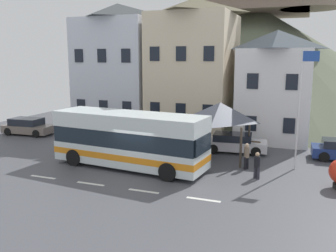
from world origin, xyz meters
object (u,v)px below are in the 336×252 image
at_px(public_bench, 249,147).
at_px(pedestrian_01, 257,165).
at_px(townhouse_00, 119,68).
at_px(bus_shelter, 220,112).
at_px(hilltop_castle, 256,54).
at_px(flagpole, 301,101).
at_px(parked_car_00, 235,143).
at_px(pedestrian_00, 247,155).
at_px(townhouse_02, 275,86).
at_px(parked_car_02, 28,126).
at_px(parked_car_01, 98,132).
at_px(transit_bus, 129,140).
at_px(townhouse_01, 194,67).

bearing_deg(public_bench, pedestrian_01, -77.12).
relative_size(townhouse_00, bus_shelter, 3.05).
relative_size(hilltop_castle, flagpole, 6.07).
xyz_separation_m(parked_car_00, pedestrian_00, (1.37, -3.76, 0.20)).
bearing_deg(bus_shelter, flagpole, -10.21).
height_order(townhouse_00, townhouse_02, townhouse_00).
bearing_deg(flagpole, hilltop_castle, 103.09).
bearing_deg(parked_car_00, parked_car_02, 175.42).
bearing_deg(parked_car_01, parked_car_02, -170.03).
bearing_deg(townhouse_02, parked_car_00, -111.48).
bearing_deg(flagpole, transit_bus, -161.81).
relative_size(bus_shelter, pedestrian_00, 2.33).
distance_m(parked_car_01, public_bench, 11.71).
distance_m(townhouse_02, bus_shelter, 7.79).
relative_size(parked_car_02, public_bench, 2.94).
bearing_deg(pedestrian_00, parked_car_00, 110.05).
xyz_separation_m(transit_bus, bus_shelter, (4.49, 3.89, 1.35)).
height_order(townhouse_00, hilltop_castle, hilltop_castle).
height_order(townhouse_02, flagpole, townhouse_02).
bearing_deg(bus_shelter, public_bench, 44.66).
height_order(bus_shelter, public_bench, bus_shelter).
bearing_deg(flagpole, parked_car_02, 173.73).
xyz_separation_m(bus_shelter, parked_car_02, (-16.71, 1.50, -2.31)).
height_order(townhouse_02, hilltop_castle, hilltop_castle).
relative_size(townhouse_02, bus_shelter, 2.35).
distance_m(townhouse_02, flagpole, 8.29).
relative_size(townhouse_00, flagpole, 1.62).
height_order(townhouse_00, transit_bus, townhouse_00).
relative_size(bus_shelter, flagpole, 0.53).
relative_size(transit_bus, public_bench, 6.45).
relative_size(parked_car_01, public_bench, 2.88).
bearing_deg(hilltop_castle, townhouse_01, -99.87).
relative_size(townhouse_01, transit_bus, 1.18).
relative_size(bus_shelter, parked_car_01, 0.85).
bearing_deg(flagpole, pedestrian_00, -159.53).
height_order(parked_car_02, pedestrian_01, pedestrian_01).
distance_m(townhouse_01, public_bench, 9.56).
xyz_separation_m(pedestrian_00, pedestrian_01, (0.78, -1.51, -0.05)).
relative_size(hilltop_castle, transit_bus, 4.36).
bearing_deg(parked_car_02, townhouse_00, 38.67).
bearing_deg(public_bench, townhouse_01, 134.33).
height_order(bus_shelter, pedestrian_01, bus_shelter).
height_order(pedestrian_00, flagpole, flagpole).
bearing_deg(parked_car_00, public_bench, -19.29).
xyz_separation_m(hilltop_castle, parked_car_00, (1.72, -22.28, -6.13)).
relative_size(townhouse_00, hilltop_castle, 0.27).
height_order(hilltop_castle, bus_shelter, hilltop_castle).
distance_m(transit_bus, pedestrian_00, 6.87).
xyz_separation_m(townhouse_02, public_bench, (-1.08, -5.53, -3.77)).
xyz_separation_m(parked_car_00, pedestrian_01, (2.16, -5.27, 0.15)).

